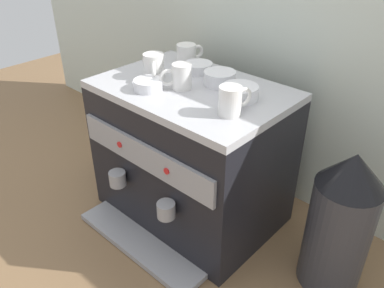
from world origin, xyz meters
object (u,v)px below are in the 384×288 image
at_px(milk_pitcher, 115,150).
at_px(coffee_grinder, 340,222).
at_px(ceramic_bowl_1, 198,68).
at_px(ceramic_bowl_3, 240,93).
at_px(ceramic_bowl_2, 148,85).
at_px(ceramic_cup_1, 180,77).
at_px(ceramic_cup_0, 231,101).
at_px(ceramic_bowl_0, 220,78).
at_px(ceramic_cup_2, 187,53).
at_px(ceramic_cup_3, 154,67).
at_px(espresso_machine, 191,155).

bearing_deg(milk_pitcher, coffee_grinder, 2.25).
bearing_deg(milk_pitcher, ceramic_bowl_1, 13.99).
bearing_deg(ceramic_bowl_3, ceramic_bowl_2, -150.68).
relative_size(ceramic_cup_1, milk_pitcher, 0.76).
relative_size(ceramic_bowl_1, coffee_grinder, 0.21).
xyz_separation_m(ceramic_cup_0, ceramic_bowl_0, (-0.16, 0.14, -0.02)).
relative_size(ceramic_cup_2, ceramic_bowl_0, 1.03).
bearing_deg(ceramic_cup_1, ceramic_bowl_1, 110.75).
xyz_separation_m(ceramic_cup_1, ceramic_bowl_1, (-0.05, 0.14, -0.02)).
relative_size(ceramic_cup_1, ceramic_bowl_0, 0.91).
height_order(ceramic_bowl_1, milk_pitcher, ceramic_bowl_1).
bearing_deg(ceramic_cup_3, ceramic_bowl_1, 64.18).
xyz_separation_m(ceramic_cup_1, milk_pitcher, (-0.45, 0.04, -0.48)).
relative_size(ceramic_cup_0, ceramic_cup_3, 1.10).
height_order(ceramic_cup_2, ceramic_cup_3, ceramic_cup_3).
bearing_deg(ceramic_bowl_1, ceramic_cup_0, -32.40).
distance_m(ceramic_cup_1, ceramic_bowl_0, 0.13).
bearing_deg(ceramic_cup_2, ceramic_bowl_3, -20.34).
bearing_deg(ceramic_bowl_2, milk_pitcher, 163.32).
distance_m(ceramic_cup_2, coffee_grinder, 0.76).
height_order(ceramic_bowl_1, ceramic_bowl_2, same).
relative_size(espresso_machine, milk_pitcher, 5.00).
bearing_deg(milk_pitcher, espresso_machine, -1.53).
distance_m(ceramic_cup_3, milk_pitcher, 0.59).
relative_size(ceramic_cup_2, ceramic_bowl_3, 0.96).
bearing_deg(milk_pitcher, ceramic_cup_2, 24.76).
bearing_deg(ceramic_cup_3, ceramic_cup_0, -5.78).
bearing_deg(ceramic_cup_1, ceramic_bowl_3, 19.75).
distance_m(ceramic_bowl_0, milk_pitcher, 0.70).
xyz_separation_m(ceramic_cup_2, ceramic_cup_3, (0.02, -0.18, 0.01)).
distance_m(coffee_grinder, milk_pitcher, 1.01).
bearing_deg(ceramic_bowl_0, ceramic_bowl_1, 164.48).
bearing_deg(ceramic_cup_1, ceramic_cup_0, -8.50).
height_order(ceramic_bowl_1, ceramic_bowl_3, ceramic_bowl_3).
xyz_separation_m(espresso_machine, milk_pitcher, (-0.47, 0.01, -0.19)).
relative_size(espresso_machine, coffee_grinder, 1.34).
distance_m(ceramic_bowl_0, ceramic_bowl_3, 0.12).
height_order(espresso_machine, ceramic_cup_1, ceramic_cup_1).
relative_size(ceramic_cup_2, ceramic_bowl_2, 1.14).
bearing_deg(ceramic_cup_3, milk_pitcher, 173.01).
relative_size(ceramic_cup_2, milk_pitcher, 0.86).
bearing_deg(ceramic_cup_3, ceramic_bowl_2, -53.78).
xyz_separation_m(coffee_grinder, milk_pitcher, (-1.00, -0.04, -0.17)).
relative_size(ceramic_bowl_0, ceramic_bowl_2, 1.11).
relative_size(ceramic_cup_3, coffee_grinder, 0.21).
distance_m(ceramic_cup_3, coffee_grinder, 0.74).
distance_m(ceramic_cup_2, ceramic_bowl_2, 0.27).
bearing_deg(ceramic_bowl_0, ceramic_cup_3, -150.54).
distance_m(ceramic_bowl_2, ceramic_bowl_3, 0.28).
xyz_separation_m(ceramic_cup_3, coffee_grinder, (0.66, 0.08, -0.31)).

